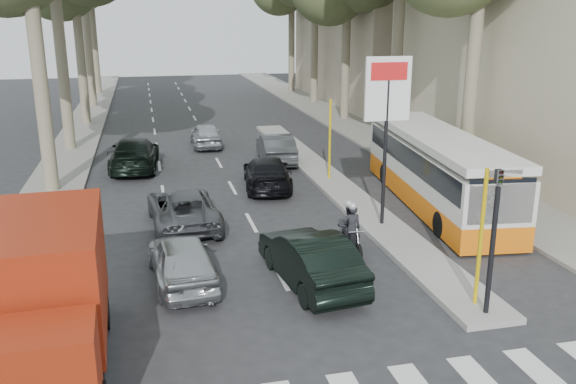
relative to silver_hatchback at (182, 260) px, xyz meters
name	(u,v)px	position (x,y,z in m)	size (l,w,h in m)	color
ground	(333,304)	(3.50, -2.13, -0.66)	(120.00, 120.00, 0.00)	#28282B
sidewalk_right	(345,121)	(12.10, 22.87, -0.60)	(3.20, 70.00, 0.12)	gray
median_left	(85,124)	(-4.50, 25.87, -0.60)	(2.40, 64.00, 0.12)	gray
traffic_island	(329,180)	(6.75, 8.87, -0.58)	(1.50, 26.00, 0.16)	gray
billboard	(387,117)	(6.75, 2.87, 3.04)	(1.50, 12.10, 5.60)	yellow
traffic_light_island	(495,218)	(6.75, -3.63, 1.83)	(0.16, 0.41, 3.60)	black
silver_hatchback	(182,260)	(0.00, 0.00, 0.00)	(1.56, 3.87, 1.32)	#ACB0B4
dark_hatchback	(310,258)	(3.27, -0.81, 0.05)	(1.51, 4.32, 1.42)	black
queue_car_a	(183,208)	(0.33, 4.52, -0.03)	(2.10, 4.55, 1.27)	#494B51
queue_car_b	(267,173)	(3.98, 8.49, -0.01)	(1.81, 4.46, 1.29)	black
queue_car_c	(206,135)	(2.40, 17.24, -0.02)	(1.51, 3.76, 1.28)	#ABADB4
queue_car_d	(276,148)	(5.30, 12.87, 0.04)	(1.48, 4.25, 1.40)	#45484C
queue_car_e	(134,154)	(-1.29, 12.99, 0.07)	(2.04, 5.02, 1.46)	black
red_truck	(45,298)	(-2.81, -3.61, 0.94)	(2.35, 5.73, 3.02)	black
city_bus	(437,168)	(9.60, 4.79, 0.77)	(3.35, 10.51, 2.72)	orange
motorcycle	(350,229)	(5.01, 1.08, 0.07)	(0.69, 1.89, 1.61)	black
pedestrian_near	(473,168)	(11.54, 5.53, 0.45)	(1.16, 0.57, 1.98)	#423753
pedestrian_far	(430,140)	(12.40, 11.00, 0.44)	(1.27, 0.56, 1.97)	brown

